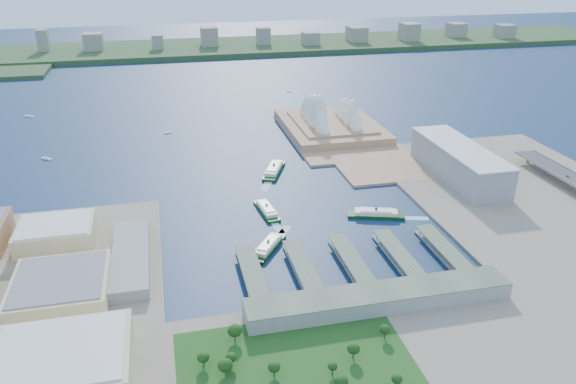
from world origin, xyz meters
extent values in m
plane|color=#0E2442|center=(0.00, 0.00, 0.00)|extent=(3000.00, 3000.00, 0.00)
cube|color=gray|center=(-250.00, -105.00, 1.50)|extent=(220.00, 390.00, 3.00)
cube|color=gray|center=(0.00, -210.00, 1.50)|extent=(720.00, 180.00, 3.00)
cube|color=gray|center=(240.00, -50.00, 1.50)|extent=(240.00, 500.00, 3.00)
cube|color=#A77D5B|center=(107.50, 260.00, 1.50)|extent=(135.00, 220.00, 3.00)
cube|color=#2D4926|center=(0.00, 980.00, 6.00)|extent=(2200.00, 260.00, 12.00)
cube|color=gray|center=(195.00, 80.00, 20.50)|extent=(45.00, 155.00, 35.00)
cube|color=gray|center=(15.00, -135.00, 9.00)|extent=(200.00, 28.00, 12.00)
imported|color=slate|center=(296.00, 24.98, 15.52)|extent=(1.89, 4.65, 1.35)
camera|label=1|loc=(-128.52, -455.40, 249.07)|focal=35.00mm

